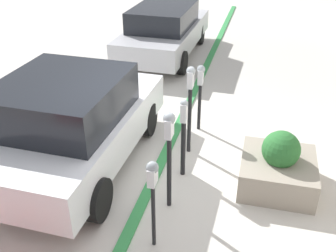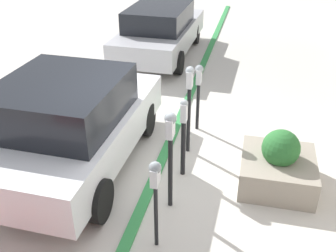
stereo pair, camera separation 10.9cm
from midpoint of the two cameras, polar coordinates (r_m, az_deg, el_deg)
ground_plane at (r=6.55m, az=-1.36°, el=-6.73°), size 40.00×40.00×0.00m
curb_strip at (r=6.55m, az=-2.05°, el=-6.49°), size 24.50×0.16×0.04m
parking_meter_nearest at (r=4.70m, az=-2.52°, el=-8.39°), size 0.18×0.15×1.30m
parking_meter_second at (r=5.27m, az=-0.24°, el=-2.30°), size 0.19×0.16×1.53m
parking_meter_middle at (r=6.06m, az=1.77°, el=-0.54°), size 0.14×0.12×1.35m
parking_meter_fourth at (r=6.55m, az=2.64°, el=4.52°), size 0.18×0.15×1.61m
parking_meter_farthest at (r=7.36m, az=4.05°, el=6.07°), size 0.18×0.15×1.33m
planter_box at (r=6.32m, az=15.18°, el=-5.63°), size 1.17×1.12×0.96m
parked_car_middle at (r=6.53m, az=-14.69°, el=0.47°), size 3.91×2.11×1.58m
parked_car_rear at (r=11.43m, az=-1.41°, el=13.71°), size 4.27×1.83×1.45m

